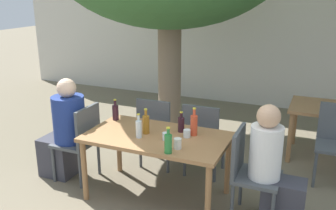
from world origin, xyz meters
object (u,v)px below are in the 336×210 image
at_px(patio_chair_0, 81,138).
at_px(green_bottle_5, 168,143).
at_px(person_seated_1, 274,173).
at_px(drinking_glass_0, 165,136).
at_px(wine_bottle_0, 181,124).
at_px(amber_bottle_2, 146,124).
at_px(drinking_glass_1, 178,144).
at_px(water_bottle_3, 139,128).
at_px(dining_table_front, 157,142).
at_px(person_seated_0, 65,133).
at_px(patio_chair_4, 336,139).
at_px(wine_bottle_1, 115,112).
at_px(drinking_glass_2, 187,133).
at_px(patio_chair_2, 157,128).
at_px(patio_chair_3, 203,135).
at_px(soda_bottle_4, 194,125).
at_px(patio_chair_1, 249,169).

xyz_separation_m(patio_chair_0, green_bottle_5, (1.27, -0.36, 0.29)).
xyz_separation_m(person_seated_1, drinking_glass_0, (-1.09, -0.08, 0.23)).
relative_size(wine_bottle_0, amber_bottle_2, 0.83).
bearing_deg(drinking_glass_1, water_bottle_3, 167.84).
xyz_separation_m(dining_table_front, person_seated_1, (1.23, -0.00, -0.11)).
xyz_separation_m(person_seated_0, drinking_glass_1, (1.54, -0.23, 0.22)).
relative_size(patio_chair_4, wine_bottle_1, 3.69).
relative_size(patio_chair_4, drinking_glass_2, 11.44).
xyz_separation_m(amber_bottle_2, water_bottle_3, (-0.02, -0.13, -0.01)).
bearing_deg(drinking_glass_1, green_bottle_5, -108.76).
bearing_deg(patio_chair_4, water_bottle_3, -146.06).
bearing_deg(wine_bottle_0, person_seated_1, -10.90).
height_order(patio_chair_2, wine_bottle_0, wine_bottle_0).
bearing_deg(person_seated_1, patio_chair_3, 54.60).
distance_m(dining_table_front, amber_bottle_2, 0.23).
bearing_deg(soda_bottle_4, wine_bottle_1, 174.72).
relative_size(patio_chair_4, person_seated_1, 0.77).
xyz_separation_m(patio_chair_2, person_seated_1, (1.53, -0.66, 0.01)).
distance_m(dining_table_front, patio_chair_4, 2.13).
bearing_deg(wine_bottle_1, patio_chair_1, -8.91).
distance_m(patio_chair_3, amber_bottle_2, 0.84).
bearing_deg(wine_bottle_0, soda_bottle_4, -12.30).
bearing_deg(wine_bottle_1, water_bottle_3, -37.02).
bearing_deg(patio_chair_2, wine_bottle_0, 137.33).
bearing_deg(patio_chair_4, green_bottle_5, -134.34).
bearing_deg(wine_bottle_0, patio_chair_3, 77.38).
xyz_separation_m(drinking_glass_0, drinking_glass_2, (0.17, 0.16, 0.00)).
distance_m(wine_bottle_0, drinking_glass_0, 0.29).
height_order(dining_table_front, wine_bottle_0, wine_bottle_0).
distance_m(water_bottle_3, drinking_glass_1, 0.49).
relative_size(patio_chair_1, patio_chair_3, 1.00).
bearing_deg(drinking_glass_0, patio_chair_4, 37.23).
height_order(amber_bottle_2, drinking_glass_2, amber_bottle_2).
bearing_deg(dining_table_front, patio_chair_1, 0.00).
height_order(soda_bottle_4, drinking_glass_0, soda_bottle_4).
bearing_deg(drinking_glass_2, person_seated_0, -176.94).
height_order(person_seated_1, green_bottle_5, person_seated_1).
height_order(patio_chair_0, drinking_glass_2, patio_chair_0).
distance_m(wine_bottle_1, drinking_glass_0, 0.86).
height_order(person_seated_0, person_seated_1, person_seated_0).
relative_size(patio_chair_2, patio_chair_3, 1.00).
bearing_deg(drinking_glass_1, patio_chair_4, 43.98).
relative_size(patio_chair_0, drinking_glass_2, 11.44).
relative_size(dining_table_front, patio_chair_3, 1.62).
distance_m(patio_chair_4, drinking_glass_2, 1.84).
bearing_deg(patio_chair_3, water_bottle_3, 60.19).
height_order(wine_bottle_0, soda_bottle_4, soda_bottle_4).
relative_size(soda_bottle_4, drinking_glass_2, 3.73).
bearing_deg(person_seated_1, drinking_glass_2, 84.93).
bearing_deg(wine_bottle_1, green_bottle_5, -33.20).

